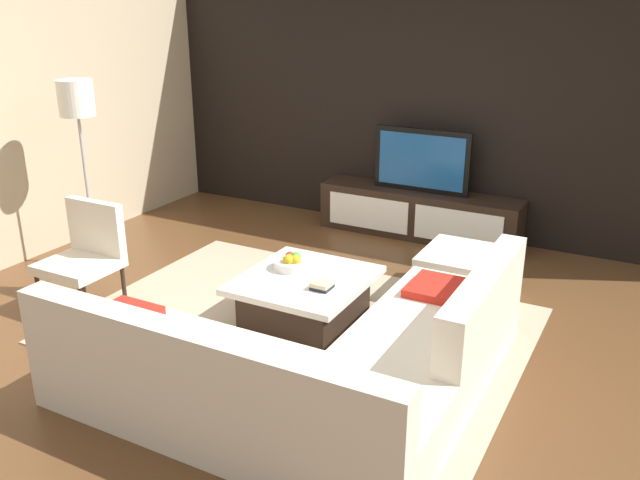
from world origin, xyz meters
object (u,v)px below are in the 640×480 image
object	(u,v)px
fruit_bowl	(291,263)
book_stack	(322,285)
floor_lamp	(77,110)
media_console	(419,214)
television	(422,161)
sectional_couch	(316,367)
ottoman	(464,274)
coffee_table	(305,298)
accent_chair_near	(86,249)

from	to	relation	value
fruit_bowl	book_stack	distance (m)	0.46
floor_lamp	book_stack	world-z (taller)	floor_lamp
media_console	floor_lamp	xyz separation A→B (m)	(-2.49, -2.19, 1.22)
floor_lamp	book_stack	distance (m)	2.82
television	floor_lamp	distance (m)	3.37
television	floor_lamp	bearing A→B (deg)	-138.62
television	book_stack	xyz separation A→B (m)	(0.12, -2.42, -0.42)
television	sectional_couch	size ratio (longest dim) A/B	0.41
floor_lamp	book_stack	bearing A→B (deg)	-5.12
sectional_couch	ottoman	distance (m)	2.06
coffee_table	accent_chair_near	world-z (taller)	accent_chair_near
accent_chair_near	floor_lamp	distance (m)	1.36
media_console	fruit_bowl	xyz separation A→B (m)	(-0.28, -2.20, 0.18)
media_console	book_stack	world-z (taller)	media_console
ottoman	book_stack	size ratio (longest dim) A/B	4.70
coffee_table	media_console	bearing A→B (deg)	87.51
ottoman	fruit_bowl	distance (m)	1.51
television	coffee_table	world-z (taller)	television
accent_chair_near	fruit_bowl	bearing A→B (deg)	28.58
television	coffee_table	bearing A→B (deg)	-92.49
floor_lamp	fruit_bowl	distance (m)	2.44
television	fruit_bowl	world-z (taller)	television
floor_lamp	ottoman	size ratio (longest dim) A/B	2.49
coffee_table	book_stack	world-z (taller)	book_stack
television	accent_chair_near	xyz separation A→B (m)	(-1.84, -2.86, -0.34)
floor_lamp	accent_chair_near	bearing A→B (deg)	-45.99
sectional_couch	book_stack	distance (m)	0.95
accent_chair_near	ottoman	world-z (taller)	accent_chair_near
media_console	book_stack	size ratio (longest dim) A/B	14.39
ottoman	floor_lamp	bearing A→B (deg)	-164.25
fruit_bowl	media_console	bearing A→B (deg)	82.79
media_console	coffee_table	xyz separation A→B (m)	(-0.10, -2.30, -0.05)
television	book_stack	size ratio (longest dim) A/B	6.86
television	accent_chair_near	bearing A→B (deg)	-122.69
accent_chair_near	floor_lamp	bearing A→B (deg)	139.49
accent_chair_near	book_stack	distance (m)	2.01
media_console	book_stack	xyz separation A→B (m)	(0.12, -2.42, 0.16)
ottoman	accent_chair_near	bearing A→B (deg)	-149.13
fruit_bowl	accent_chair_near	bearing A→B (deg)	-156.89
accent_chair_near	book_stack	world-z (taller)	accent_chair_near
accent_chair_near	ottoman	size ratio (longest dim) A/B	1.24
media_console	coffee_table	distance (m)	2.30
floor_lamp	book_stack	xyz separation A→B (m)	(2.61, -0.23, -1.06)
floor_lamp	fruit_bowl	world-z (taller)	floor_lamp
accent_chair_near	media_console	bearing A→B (deg)	62.79
accent_chair_near	fruit_bowl	world-z (taller)	accent_chair_near
media_console	fruit_bowl	size ratio (longest dim) A/B	7.65
sectional_couch	ottoman	xyz separation A→B (m)	(0.34, 2.03, -0.07)
floor_lamp	coffee_table	bearing A→B (deg)	-2.56
sectional_couch	television	bearing A→B (deg)	99.17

